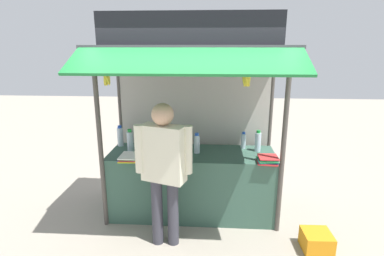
# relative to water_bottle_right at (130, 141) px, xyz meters

# --- Properties ---
(ground_plane) EXTENTS (20.00, 20.00, 0.00)m
(ground_plane) POSITION_rel_water_bottle_right_xyz_m (0.85, -0.02, -1.05)
(ground_plane) COLOR #9E9384
(stall_counter) EXTENTS (2.25, 0.75, 0.90)m
(stall_counter) POSITION_rel_water_bottle_right_xyz_m (0.85, -0.02, -0.60)
(stall_counter) COLOR #385B4C
(stall_counter) RESTS_ON ground
(stall_structure) EXTENTS (2.45, 1.65, 2.67)m
(stall_structure) POSITION_rel_water_bottle_right_xyz_m (0.85, 0.13, 0.59)
(stall_structure) COLOR #4C4742
(stall_structure) RESTS_ON ground
(water_bottle_right) EXTENTS (0.09, 0.09, 0.31)m
(water_bottle_right) POSITION_rel_water_bottle_right_xyz_m (0.00, 0.00, 0.00)
(water_bottle_right) COLOR silver
(water_bottle_right) RESTS_ON stall_counter
(water_bottle_rear_center) EXTENTS (0.07, 0.07, 0.24)m
(water_bottle_rear_center) POSITION_rel_water_bottle_right_xyz_m (1.57, 0.22, -0.03)
(water_bottle_rear_center) COLOR silver
(water_bottle_rear_center) RESTS_ON stall_counter
(water_bottle_front_left) EXTENTS (0.08, 0.08, 0.28)m
(water_bottle_front_left) POSITION_rel_water_bottle_right_xyz_m (0.92, -0.02, -0.01)
(water_bottle_front_left) COLOR silver
(water_bottle_front_left) RESTS_ON stall_counter
(water_bottle_back_left) EXTENTS (0.07, 0.07, 0.26)m
(water_bottle_back_left) POSITION_rel_water_bottle_right_xyz_m (0.30, 0.12, -0.03)
(water_bottle_back_left) COLOR silver
(water_bottle_back_left) RESTS_ON stall_counter
(water_bottle_far_left) EXTENTS (0.09, 0.09, 0.30)m
(water_bottle_far_left) POSITION_rel_water_bottle_right_xyz_m (-0.20, 0.22, -0.00)
(water_bottle_far_left) COLOR silver
(water_bottle_far_left) RESTS_ON stall_counter
(water_bottle_back_right) EXTENTS (0.08, 0.08, 0.30)m
(water_bottle_back_right) POSITION_rel_water_bottle_right_xyz_m (1.75, 0.11, -0.01)
(water_bottle_back_right) COLOR silver
(water_bottle_back_right) RESTS_ON stall_counter
(magazine_stack_left) EXTENTS (0.26, 0.27, 0.08)m
(magazine_stack_left) POSITION_rel_water_bottle_right_xyz_m (1.82, -0.32, -0.10)
(magazine_stack_left) COLOR red
(magazine_stack_left) RESTS_ON stall_counter
(magazine_stack_mid_left) EXTENTS (0.23, 0.27, 0.06)m
(magazine_stack_mid_left) POSITION_rel_water_bottle_right_xyz_m (0.41, -0.25, -0.11)
(magazine_stack_mid_left) COLOR green
(magazine_stack_mid_left) RESTS_ON stall_counter
(magazine_stack_center) EXTENTS (0.25, 0.33, 0.06)m
(magazine_stack_center) POSITION_rel_water_bottle_right_xyz_m (0.07, -0.32, -0.12)
(magazine_stack_center) COLOR green
(magazine_stack_center) RESTS_ON stall_counter
(banana_bunch_leftmost) EXTENTS (0.11, 0.11, 0.32)m
(banana_bunch_leftmost) POSITION_rel_water_bottle_right_xyz_m (1.49, -0.49, 0.91)
(banana_bunch_leftmost) COLOR #332D23
(banana_bunch_inner_right) EXTENTS (0.09, 0.09, 0.32)m
(banana_bunch_inner_right) POSITION_rel_water_bottle_right_xyz_m (-0.09, -0.49, 0.90)
(banana_bunch_inner_right) COLOR #332D23
(vendor_person) EXTENTS (0.65, 0.35, 1.72)m
(vendor_person) POSITION_rel_water_bottle_right_xyz_m (0.58, -0.74, -0.01)
(vendor_person) COLOR #383842
(vendor_person) RESTS_ON ground
(plastic_crate) EXTENTS (0.33, 0.33, 0.23)m
(plastic_crate) POSITION_rel_water_bottle_right_xyz_m (2.36, -0.76, -0.94)
(plastic_crate) COLOR orange
(plastic_crate) RESTS_ON ground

